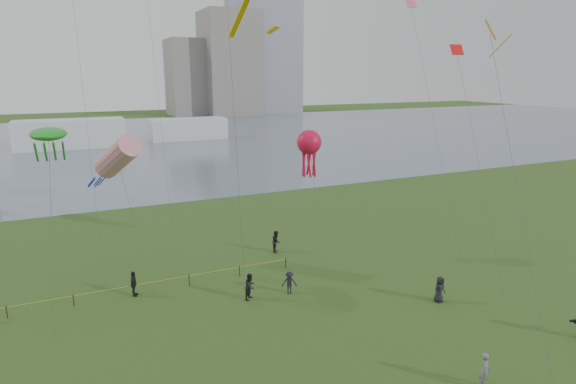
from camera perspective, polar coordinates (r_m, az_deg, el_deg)
name	(u,v)px	position (r m, az deg, el deg)	size (l,w,h in m)	color
lake	(127,141)	(119.39, -18.51, 5.70)	(400.00, 120.00, 0.08)	slate
building_mid	(230,64)	(189.08, -6.89, 14.84)	(20.00, 20.00, 38.00)	slate
building_low	(190,78)	(191.01, -11.52, 13.15)	(16.00, 18.00, 28.00)	slate
pavilion_left	(70,134)	(113.38, -24.38, 6.31)	(22.00, 8.00, 6.00)	silver
pavilion_right	(188,129)	(119.45, -11.77, 7.33)	(18.00, 7.00, 5.00)	silver
fence	(39,304)	(36.88, -27.44, -11.75)	(24.07, 0.07, 1.05)	black
kite_flyer	(485,371)	(27.69, 22.32, -19.00)	(0.71, 0.47, 1.95)	slate
spectator_a	(250,286)	(34.62, -4.49, -11.08)	(0.92, 0.72, 1.90)	black
spectator_b	(289,283)	(35.35, 0.17, -10.69)	(1.08, 0.62, 1.67)	black
spectator_c	(134,284)	(36.65, -17.82, -10.31)	(1.09, 0.45, 1.86)	black
spectator_d	(439,289)	(35.73, 17.52, -10.93)	(0.91, 0.59, 1.87)	black
spectator_g	(276,241)	(43.11, -1.39, -5.87)	(0.94, 0.74, 1.94)	black
kite_windsock	(118,157)	(40.31, -19.55, 3.92)	(4.31, 9.18, 11.08)	#3F3F42
kite_creature	(48,134)	(37.26, -26.53, 6.13)	(2.40, 9.47, 11.90)	#3F3F42
kite_octopus	(309,143)	(40.12, 2.52, 5.79)	(2.83, 8.02, 11.03)	#3F3F42
kite_delta	(494,46)	(33.97, 23.23, 15.58)	(6.30, 12.18, 18.84)	#3F3F42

